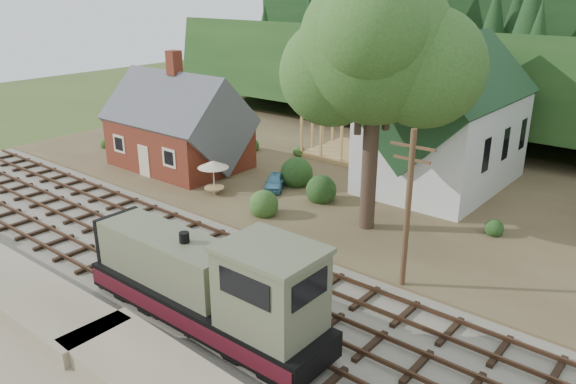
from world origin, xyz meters
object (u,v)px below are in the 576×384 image
Objects in this scene: car_green at (168,146)px; patio_set at (213,166)px; locomotive at (210,287)px; car_blue at (275,182)px.

patio_set is at bearing -127.80° from car_green.
locomotive is 27.29m from car_green.
locomotive is at bearing -90.19° from car_blue.
car_green is at bearing 142.84° from car_blue.
locomotive is at bearing -139.65° from car_green.
locomotive is 17.19m from car_blue.
patio_set is (10.60, -4.63, 1.47)m from car_green.
car_blue is (-9.00, 14.59, -1.30)m from locomotive.
car_blue is at bearing -109.50° from car_green.
car_green is at bearing 156.39° from patio_set.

